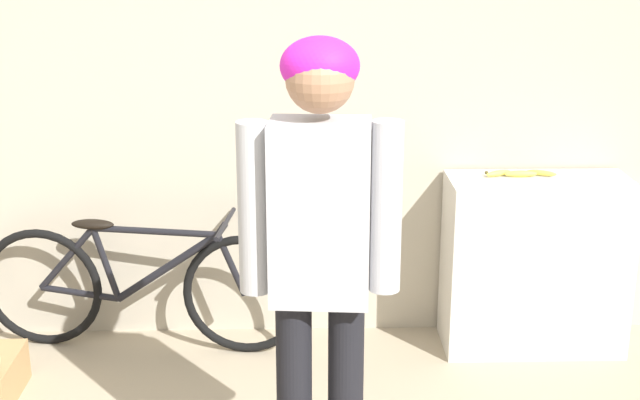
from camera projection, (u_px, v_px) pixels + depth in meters
The scene contains 5 objects.
wall_back at pixel (280, 94), 4.53m from camera, with size 8.00×0.07×2.60m.
side_shelf at pixel (534, 264), 4.58m from camera, with size 0.92×0.39×0.91m.
person at pixel (320, 234), 3.10m from camera, with size 0.57×0.27×1.78m.
bicycle at pixel (142, 286), 4.58m from camera, with size 1.70×0.46×0.71m.
banana at pixel (519, 173), 4.49m from camera, with size 0.37×0.09×0.03m.
Camera 1 is at (0.09, -2.12, 2.14)m, focal length 50.00 mm.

